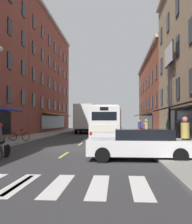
% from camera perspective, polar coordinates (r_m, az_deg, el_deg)
% --- Properties ---
extents(ground_plane, '(34.80, 80.00, 0.10)m').
position_cam_1_polar(ground_plane, '(17.70, -4.51, -7.63)').
color(ground_plane, '#333335').
extents(lane_centre_dashes, '(0.14, 73.90, 0.01)m').
position_cam_1_polar(lane_centre_dashes, '(17.45, -4.64, -7.53)').
color(lane_centre_dashes, '#DBCC4C').
rests_on(lane_centre_dashes, ground).
extents(crosswalk_near, '(7.10, 2.80, 0.01)m').
position_cam_1_polar(crosswalk_near, '(8.07, -15.73, -14.27)').
color(crosswalk_near, silver).
rests_on(crosswalk_near, ground).
extents(sidewalk_right, '(3.00, 80.00, 0.14)m').
position_cam_1_polar(sidewalk_right, '(17.78, 14.79, -7.16)').
color(sidewalk_right, gray).
rests_on(sidewalk_right, ground).
extents(billboard_sign, '(0.40, 3.22, 7.91)m').
position_cam_1_polar(billboard_sign, '(23.85, 14.93, 9.25)').
color(billboard_sign, black).
rests_on(billboard_sign, sidewalk_right).
extents(transit_bus, '(2.89, 11.92, 3.08)m').
position_cam_1_polar(transit_bus, '(28.36, 2.57, -2.04)').
color(transit_bus, white).
rests_on(transit_bus, ground).
extents(box_truck, '(2.50, 7.89, 3.87)m').
position_cam_1_polar(box_truck, '(37.96, -2.15, -1.41)').
color(box_truck, white).
rests_on(box_truck, ground).
extents(sedan_near, '(4.62, 2.03, 1.37)m').
position_cam_1_polar(sedan_near, '(12.42, 9.24, -6.62)').
color(sedan_near, silver).
rests_on(sedan_near, ground).
extents(sedan_mid, '(2.00, 4.73, 1.44)m').
position_cam_1_polar(sedan_mid, '(46.46, -1.31, -3.03)').
color(sedan_mid, silver).
rests_on(sedan_mid, ground).
extents(bicycle_near, '(1.71, 0.48, 0.91)m').
position_cam_1_polar(bicycle_near, '(22.91, -15.59, -4.85)').
color(bicycle_near, black).
rests_on(bicycle_near, sidewalk_left).
extents(pedestrian_near, '(0.52, 0.38, 1.73)m').
position_cam_1_polar(pedestrian_near, '(21.69, 10.33, -3.60)').
color(pedestrian_near, black).
rests_on(pedestrian_near, sidewalk_right).
extents(pedestrian_mid, '(0.36, 0.36, 1.72)m').
position_cam_1_polar(pedestrian_mid, '(22.88, 14.78, -3.54)').
color(pedestrian_mid, maroon).
rests_on(pedestrian_mid, sidewalk_right).
extents(pedestrian_far, '(0.36, 0.36, 1.69)m').
position_cam_1_polar(pedestrian_far, '(30.42, 9.02, -3.15)').
color(pedestrian_far, maroon).
rests_on(pedestrian_far, sidewalk_right).
extents(pedestrian_rear, '(0.36, 0.36, 1.78)m').
position_cam_1_polar(pedestrian_rear, '(12.30, 18.02, -4.94)').
color(pedestrian_rear, black).
rests_on(pedestrian_rear, sidewalk_right).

